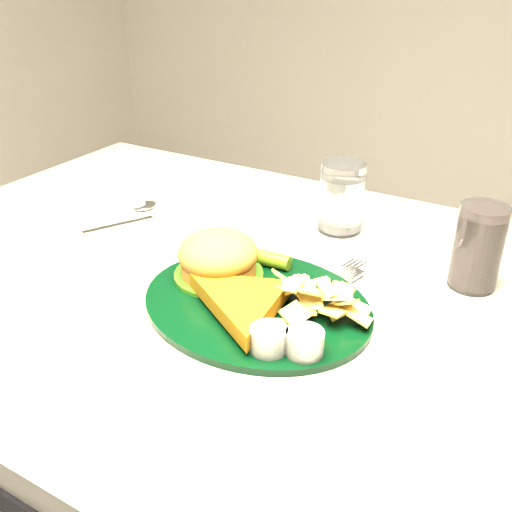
{
  "coord_description": "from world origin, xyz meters",
  "views": [
    {
      "loc": [
        0.37,
        -0.6,
        1.16
      ],
      "look_at": [
        0.03,
        -0.02,
        0.8
      ],
      "focal_mm": 40.0,
      "sensor_mm": 36.0,
      "label": 1
    }
  ],
  "objects_px": {
    "table": "(248,463)",
    "fork_napkin": "(321,301)",
    "cola_glass": "(478,247)",
    "dinner_plate": "(256,284)",
    "water_glass": "(341,197)"
  },
  "relations": [
    {
      "from": "cola_glass",
      "to": "dinner_plate",
      "type": "bearing_deg",
      "value": -139.22
    },
    {
      "from": "table",
      "to": "cola_glass",
      "type": "distance_m",
      "value": 0.54
    },
    {
      "from": "table",
      "to": "cola_glass",
      "type": "relative_size",
      "value": 10.07
    },
    {
      "from": "table",
      "to": "water_glass",
      "type": "bearing_deg",
      "value": 75.83
    },
    {
      "from": "cola_glass",
      "to": "fork_napkin",
      "type": "bearing_deg",
      "value": -136.55
    },
    {
      "from": "dinner_plate",
      "to": "fork_napkin",
      "type": "bearing_deg",
      "value": 40.43
    },
    {
      "from": "water_glass",
      "to": "cola_glass",
      "type": "relative_size",
      "value": 0.97
    },
    {
      "from": "cola_glass",
      "to": "table",
      "type": "bearing_deg",
      "value": -154.26
    },
    {
      "from": "table",
      "to": "cola_glass",
      "type": "bearing_deg",
      "value": 25.74
    },
    {
      "from": "table",
      "to": "fork_napkin",
      "type": "xyz_separation_m",
      "value": [
        0.12,
        -0.01,
        0.38
      ]
    },
    {
      "from": "table",
      "to": "fork_napkin",
      "type": "height_order",
      "value": "fork_napkin"
    },
    {
      "from": "dinner_plate",
      "to": "table",
      "type": "bearing_deg",
      "value": 137.07
    },
    {
      "from": "dinner_plate",
      "to": "cola_glass",
      "type": "distance_m",
      "value": 0.3
    },
    {
      "from": "table",
      "to": "fork_napkin",
      "type": "relative_size",
      "value": 6.52
    },
    {
      "from": "table",
      "to": "fork_napkin",
      "type": "bearing_deg",
      "value": -6.55
    }
  ]
}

